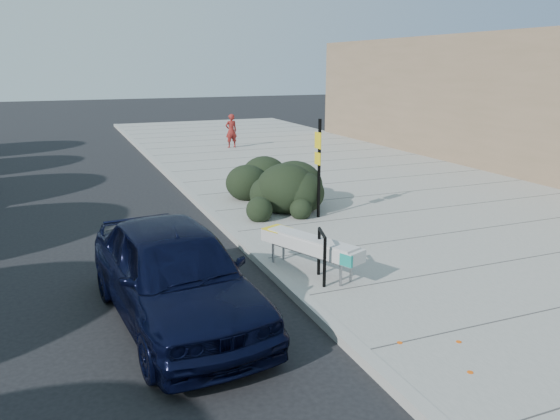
{
  "coord_description": "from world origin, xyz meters",
  "views": [
    {
      "loc": [
        -3.65,
        -7.87,
        4.01
      ],
      "look_at": [
        0.59,
        2.51,
        1.0
      ],
      "focal_mm": 35.0,
      "sensor_mm": 36.0,
      "label": 1
    }
  ],
  "objects_px": {
    "bike_rack": "(322,251)",
    "sign_post": "(319,162)",
    "pedestrian": "(231,131)",
    "bench": "(310,245)",
    "sedan_navy": "(175,273)"
  },
  "relations": [
    {
      "from": "bike_rack",
      "to": "sign_post",
      "type": "bearing_deg",
      "value": 81.16
    },
    {
      "from": "bike_rack",
      "to": "pedestrian",
      "type": "xyz_separation_m",
      "value": [
        3.41,
        16.5,
        0.22
      ]
    },
    {
      "from": "bench",
      "to": "sedan_navy",
      "type": "height_order",
      "value": "sedan_navy"
    },
    {
      "from": "sedan_navy",
      "to": "sign_post",
      "type": "bearing_deg",
      "value": 36.48
    },
    {
      "from": "bike_rack",
      "to": "sedan_navy",
      "type": "distance_m",
      "value": 2.76
    },
    {
      "from": "pedestrian",
      "to": "bike_rack",
      "type": "bearing_deg",
      "value": 73.95
    },
    {
      "from": "bench",
      "to": "bike_rack",
      "type": "bearing_deg",
      "value": -112.92
    },
    {
      "from": "bike_rack",
      "to": "sedan_navy",
      "type": "relative_size",
      "value": 0.2
    },
    {
      "from": "sedan_navy",
      "to": "pedestrian",
      "type": "height_order",
      "value": "pedestrian"
    },
    {
      "from": "sign_post",
      "to": "bench",
      "type": "bearing_deg",
      "value": -122.87
    },
    {
      "from": "bench",
      "to": "sign_post",
      "type": "relative_size",
      "value": 0.89
    },
    {
      "from": "bench",
      "to": "sedan_navy",
      "type": "xyz_separation_m",
      "value": [
        -2.74,
        -0.78,
        0.13
      ]
    },
    {
      "from": "bike_rack",
      "to": "bench",
      "type": "bearing_deg",
      "value": 106.61
    },
    {
      "from": "bike_rack",
      "to": "sign_post",
      "type": "xyz_separation_m",
      "value": [
        1.82,
        3.88,
        0.88
      ]
    },
    {
      "from": "sign_post",
      "to": "sedan_navy",
      "type": "relative_size",
      "value": 0.53
    }
  ]
}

